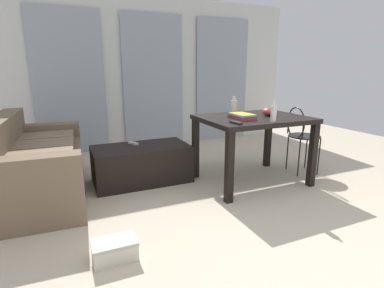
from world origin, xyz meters
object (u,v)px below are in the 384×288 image
wire_chair (300,132)px  shoebox (115,250)px  craft_table (253,126)px  tv_remote_on_table (236,123)px  tv_remote_primary (133,143)px  bottle_near (234,107)px  bottle_far (274,113)px  coffee_table (142,164)px  book_stack (242,116)px  couch (35,165)px  bowl (269,112)px

wire_chair → shoebox: (-2.44, -0.88, -0.46)m
craft_table → tv_remote_on_table: bearing=-143.9°
wire_chair → tv_remote_primary: bearing=162.0°
craft_table → wire_chair: (0.72, 0.02, -0.13)m
bottle_near → bottle_far: 0.59m
wire_chair → tv_remote_on_table: (-1.14, -0.32, 0.25)m
coffee_table → tv_remote_primary: (-0.06, 0.13, 0.22)m
book_stack → tv_remote_on_table: size_ratio=2.04×
coffee_table → shoebox: 1.50m
craft_table → wire_chair: wire_chair is taller
wire_chair → book_stack: 0.96m
tv_remote_primary → bottle_near: bearing=-48.4°
coffee_table → book_stack: bearing=-31.6°
couch → book_stack: 2.20m
coffee_table → bottle_far: (1.14, -0.89, 0.64)m
couch → tv_remote_primary: bearing=4.3°
craft_table → tv_remote_primary: (-1.22, 0.65, -0.22)m
couch → craft_table: size_ratio=1.51×
bottle_far → shoebox: size_ratio=0.72×
bottle_far → shoebox: bearing=-163.7°
coffee_table → couch: bearing=177.3°
wire_chair → bottle_near: size_ratio=3.89×
bottle_near → shoebox: bottle_near is taller
couch → wire_chair: (2.97, -0.55, 0.20)m
coffee_table → wire_chair: 1.97m
wire_chair → book_stack: (-0.92, -0.09, 0.26)m
craft_table → book_stack: size_ratio=3.88×
coffee_table → bowl: size_ratio=6.75×
tv_remote_primary → book_stack: bearing=-61.9°
coffee_table → tv_remote_primary: 0.26m
bowl → coffee_table: bearing=158.8°
bottle_near → shoebox: (-1.59, -1.08, -0.78)m
wire_chair → bottle_far: (-0.75, -0.39, 0.32)m
book_stack → bottle_near: bearing=76.3°
craft_table → bottle_near: bottle_near is taller
bottle_near → tv_remote_on_table: bottle_near is taller
bottle_far → shoebox: bottle_far is taller
couch → tv_remote_primary: (1.04, 0.08, 0.11)m
couch → craft_table: couch is taller
couch → tv_remote_primary: 1.04m
coffee_table → book_stack: 1.27m
couch → tv_remote_on_table: bearing=-25.5°
tv_remote_primary → craft_table: bearing=-54.5°
craft_table → bottle_far: size_ratio=5.32×
wire_chair → bottle_far: bearing=-152.4°
bottle_near → bottle_far: bottle_far is taller
couch → bottle_near: bearing=-9.6°
shoebox → bottle_near: bearing=34.2°
book_stack → shoebox: (-1.52, -0.79, -0.72)m
coffee_table → craft_table: craft_table is taller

